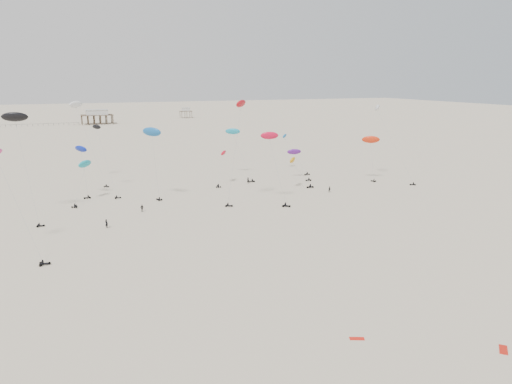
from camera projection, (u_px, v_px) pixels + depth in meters
name	position (u px, v px, depth m)	size (l,w,h in m)	color
ground_plane	(155.00, 153.00, 210.41)	(900.00, 900.00, 0.00)	beige
pavilion_main	(97.00, 118.00, 340.95)	(21.00, 13.00, 9.80)	brown
pavilion_small	(186.00, 113.00, 394.09)	(9.00, 7.00, 8.00)	brown
pier_fence	(14.00, 126.00, 322.45)	(80.20, 0.20, 1.50)	black
rig_0	(79.00, 114.00, 149.40)	(9.38, 16.48, 26.27)	black
rig_1	(222.00, 164.00, 146.82)	(5.81, 7.47, 10.38)	black
rig_2	(298.00, 168.00, 142.82)	(8.11, 4.87, 9.36)	black
rig_3	(274.00, 153.00, 124.11)	(5.38, 9.07, 18.14)	black
rig_4	(239.00, 121.00, 122.45)	(8.07, 6.55, 26.13)	black
rig_5	(14.00, 196.00, 87.29)	(9.22, 14.25, 21.72)	black
rig_6	(152.00, 137.00, 127.53)	(5.46, 6.09, 19.07)	black
rig_7	(82.00, 157.00, 131.87)	(4.16, 6.97, 13.89)	black
rig_8	(383.00, 119.00, 153.84)	(6.51, 17.95, 25.53)	black
rig_9	(104.00, 151.00, 136.71)	(5.15, 16.53, 22.07)	black
rig_10	(292.00, 149.00, 168.21)	(5.05, 15.50, 16.36)	black
rig_11	(297.00, 157.00, 156.01)	(5.65, 8.04, 10.05)	black
rig_12	(17.00, 126.00, 110.17)	(7.27, 13.66, 24.98)	black
rig_13	(371.00, 143.00, 153.01)	(5.78, 6.48, 13.95)	black
rig_14	(83.00, 172.00, 127.21)	(6.71, 11.11, 11.70)	black
rig_15	(236.00, 140.00, 159.73)	(5.21, 16.99, 18.97)	black
spectator_0	(107.00, 228.00, 105.89)	(0.82, 0.56, 2.24)	black
spectator_1	(330.00, 192.00, 138.79)	(0.94, 0.54, 1.92)	black
spectator_2	(142.00, 212.00, 118.65)	(1.21, 0.65, 2.06)	black
spectator_3	(248.00, 183.00, 150.63)	(0.78, 0.54, 2.15)	black
grounded_kite_a	(503.00, 350.00, 58.49)	(2.20, 0.90, 0.08)	red
grounded_kite_b	(357.00, 339.00, 60.97)	(1.80, 0.70, 0.07)	red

